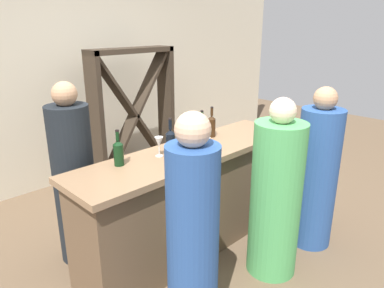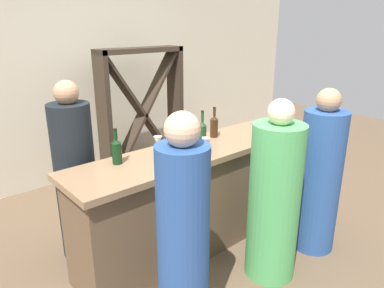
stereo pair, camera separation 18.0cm
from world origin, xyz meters
TOP-DOWN VIEW (x-y plane):
  - ground_plane at (0.00, 0.00)m, footprint 12.00×12.00m
  - back_wall at (0.00, 2.20)m, footprint 8.00×0.10m
  - bar_counter at (0.00, 0.00)m, footprint 2.20×0.58m
  - wine_rack at (0.60, 1.65)m, footprint 1.13×0.28m
  - wine_bottle_leftmost_dark_green at (-0.63, 0.14)m, footprint 0.08×0.08m
  - wine_bottle_second_left_near_black at (-0.22, 0.01)m, footprint 0.08×0.08m
  - wine_bottle_center_olive_green at (-0.13, -0.21)m, footprint 0.08×0.08m
  - wine_bottle_second_right_olive_green at (0.11, -0.01)m, footprint 0.07×0.07m
  - wine_bottle_rightmost_amber_brown at (0.39, 0.13)m, footprint 0.07×0.07m
  - wine_glass_near_left at (-0.40, -0.21)m, footprint 0.08×0.08m
  - wine_glass_near_center at (0.01, -0.15)m, footprint 0.07×0.07m
  - wine_glass_near_right at (-0.29, 0.07)m, footprint 0.07×0.07m
  - person_left_guest at (0.24, -0.68)m, footprint 0.52×0.52m
  - person_center_guest at (-0.65, -0.66)m, footprint 0.39×0.39m
  - person_right_guest at (0.84, -0.71)m, footprint 0.44×0.44m
  - person_server_behind at (-0.78, 0.58)m, footprint 0.42×0.42m

SIDE VIEW (x-z plane):
  - ground_plane at x=0.00m, z-range 0.00..0.00m
  - bar_counter at x=0.00m, z-range 0.00..0.94m
  - person_left_guest at x=0.24m, z-range -0.07..1.37m
  - person_right_guest at x=0.84m, z-range -0.06..1.39m
  - person_center_guest at x=-0.65m, z-range -0.05..1.43m
  - person_server_behind at x=-0.78m, z-range -0.06..1.47m
  - wine_rack at x=0.60m, z-range 0.00..1.66m
  - wine_glass_near_center at x=0.01m, z-range 0.96..1.10m
  - wine_bottle_leftmost_dark_green at x=-0.63m, z-range 0.90..1.17m
  - wine_bottle_rightmost_amber_brown at x=0.39m, z-range 0.90..1.18m
  - wine_glass_near_left at x=-0.40m, z-range 0.97..1.12m
  - wine_glass_near_right at x=-0.29m, z-range 0.97..1.13m
  - wine_bottle_second_left_near_black at x=-0.22m, z-range 0.90..1.21m
  - wine_bottle_second_right_olive_green at x=0.11m, z-range 0.89..1.21m
  - wine_bottle_center_olive_green at x=-0.13m, z-range 0.89..1.22m
  - back_wall at x=0.00m, z-range 0.00..2.80m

